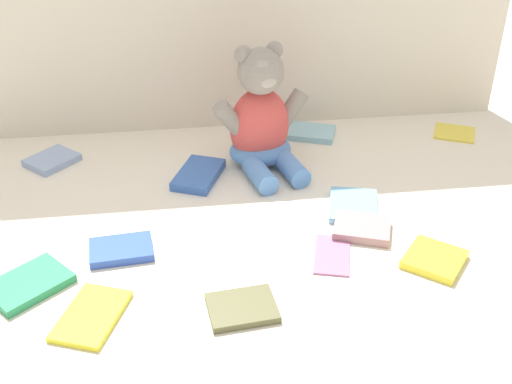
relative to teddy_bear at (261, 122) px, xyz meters
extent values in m
plane|color=silver|center=(-0.07, -0.19, -0.11)|extent=(3.20, 3.20, 0.00)
ellipsoid|color=#D84C47|center=(0.00, 0.01, -0.01)|extent=(0.16, 0.14, 0.18)
ellipsoid|color=#598CD1|center=(0.00, 0.00, -0.07)|extent=(0.17, 0.15, 0.06)
sphere|color=gray|center=(0.00, 0.00, 0.12)|extent=(0.13, 0.13, 0.10)
ellipsoid|color=#AEA599|center=(0.01, -0.03, 0.11)|extent=(0.05, 0.04, 0.03)
sphere|color=gray|center=(-0.04, 0.01, 0.16)|extent=(0.05, 0.05, 0.04)
sphere|color=gray|center=(0.03, 0.02, 0.16)|extent=(0.05, 0.05, 0.04)
cylinder|color=gray|center=(-0.07, -0.01, 0.02)|extent=(0.09, 0.06, 0.10)
cylinder|color=gray|center=(0.07, 0.02, 0.02)|extent=(0.09, 0.06, 0.10)
cylinder|color=#598CD1|center=(-0.02, -0.10, -0.08)|extent=(0.07, 0.11, 0.05)
cylinder|color=#598CD1|center=(0.06, -0.08, -0.08)|extent=(0.07, 0.11, 0.05)
cube|color=yellow|center=(0.27, -0.42, -0.10)|extent=(0.14, 0.14, 0.02)
cube|color=#8BA3CF|center=(-0.49, 0.06, -0.10)|extent=(0.14, 0.14, 0.02)
cube|color=#B16895|center=(0.08, -0.37, -0.10)|extent=(0.10, 0.13, 0.01)
cube|color=brown|center=(-0.10, -0.50, -0.10)|extent=(0.12, 0.10, 0.01)
cube|color=yellow|center=(-0.35, -0.49, -0.10)|extent=(0.13, 0.16, 0.01)
cube|color=#3560B1|center=(-0.15, -0.05, -0.10)|extent=(0.13, 0.16, 0.02)
cube|color=#70AFDB|center=(0.16, -0.22, -0.10)|extent=(0.13, 0.15, 0.01)
cube|color=#A67E80|center=(0.16, -0.30, -0.10)|extent=(0.13, 0.12, 0.02)
cube|color=#278C59|center=(-0.47, -0.39, -0.10)|extent=(0.16, 0.16, 0.02)
cube|color=#89BED1|center=(0.15, 0.13, -0.10)|extent=(0.14, 0.12, 0.02)
cube|color=blue|center=(-0.31, -0.31, -0.10)|extent=(0.12, 0.09, 0.02)
cube|color=yellow|center=(0.51, 0.09, -0.10)|extent=(0.13, 0.12, 0.01)
camera|label=1|loc=(-0.18, -1.31, 0.63)|focal=45.34mm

